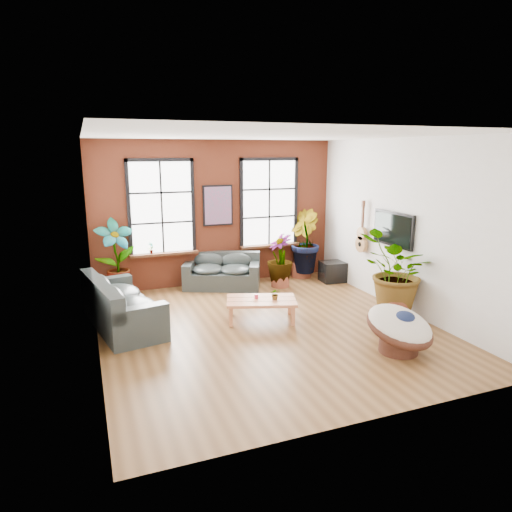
{
  "coord_description": "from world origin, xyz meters",
  "views": [
    {
      "loc": [
        -3.07,
        -7.43,
        3.23
      ],
      "look_at": [
        0.0,
        0.6,
        1.25
      ],
      "focal_mm": 32.0,
      "sensor_mm": 36.0,
      "label": 1
    }
  ],
  "objects_px": {
    "papasan_chair": "(400,328)",
    "sofa_back": "(222,272)",
    "coffee_table": "(261,302)",
    "sofa_left": "(119,305)"
  },
  "relations": [
    {
      "from": "papasan_chair",
      "to": "sofa_back",
      "type": "bearing_deg",
      "value": 85.28
    },
    {
      "from": "coffee_table",
      "to": "papasan_chair",
      "type": "relative_size",
      "value": 1.03
    },
    {
      "from": "sofa_back",
      "to": "coffee_table",
      "type": "height_order",
      "value": "sofa_back"
    },
    {
      "from": "coffee_table",
      "to": "sofa_back",
      "type": "bearing_deg",
      "value": 109.68
    },
    {
      "from": "sofa_back",
      "to": "coffee_table",
      "type": "bearing_deg",
      "value": -65.34
    },
    {
      "from": "sofa_back",
      "to": "sofa_left",
      "type": "xyz_separation_m",
      "value": [
        -2.55,
        -1.8,
        0.05
      ]
    },
    {
      "from": "sofa_left",
      "to": "coffee_table",
      "type": "height_order",
      "value": "sofa_left"
    },
    {
      "from": "sofa_left",
      "to": "papasan_chair",
      "type": "xyz_separation_m",
      "value": [
        4.19,
        -2.79,
        0.0
      ]
    },
    {
      "from": "sofa_left",
      "to": "papasan_chair",
      "type": "relative_size",
      "value": 1.71
    },
    {
      "from": "sofa_back",
      "to": "sofa_left",
      "type": "height_order",
      "value": "sofa_left"
    }
  ]
}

